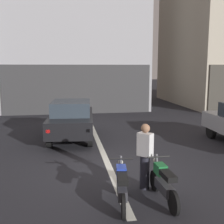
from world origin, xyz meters
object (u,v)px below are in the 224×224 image
at_px(person_by_motorcycles, 145,156).
at_px(motorcycle_blue_row_leftmost, 122,185).
at_px(motorcycle_green_row_left_mid, 163,182).
at_px(car_black_crossing_near, 72,118).
at_px(car_grey_down_street, 95,95).

bearing_deg(person_by_motorcycles, motorcycle_blue_row_leftmost, -134.88).
height_order(motorcycle_green_row_left_mid, person_by_motorcycles, person_by_motorcycles).
xyz_separation_m(car_black_crossing_near, car_grey_down_street, (1.94, 9.65, 0.00)).
distance_m(car_black_crossing_near, person_by_motorcycles, 5.57).
height_order(car_grey_down_street, motorcycle_green_row_left_mid, car_grey_down_street).
xyz_separation_m(car_grey_down_street, person_by_motorcycles, (-0.23, -14.95, -0.03)).
relative_size(car_black_crossing_near, person_by_motorcycles, 2.53).
bearing_deg(motorcycle_green_row_left_mid, car_grey_down_street, 89.98).
bearing_deg(motorcycle_blue_row_leftmost, motorcycle_green_row_left_mid, -0.21).
bearing_deg(car_black_crossing_near, car_grey_down_street, 78.61).
bearing_deg(person_by_motorcycles, car_black_crossing_near, 107.89).
bearing_deg(car_grey_down_street, car_black_crossing_near, -101.39).
bearing_deg(person_by_motorcycles, car_grey_down_street, 89.11).
bearing_deg(motorcycle_green_row_left_mid, car_black_crossing_near, 107.81).
height_order(car_black_crossing_near, motorcycle_green_row_left_mid, car_black_crossing_near).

